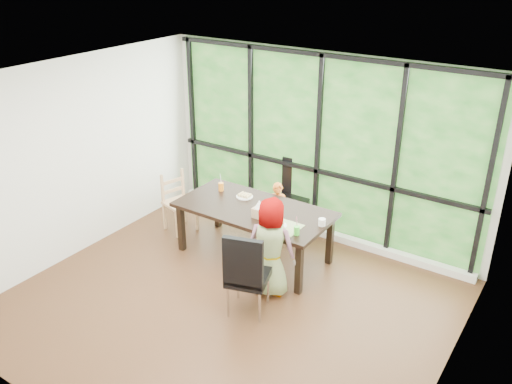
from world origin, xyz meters
TOP-DOWN VIEW (x-y plane):
  - ground at (0.00, 0.00)m, footprint 5.00×5.00m
  - back_wall at (0.00, 2.25)m, footprint 5.00×0.00m
  - foliage_backdrop at (0.00, 2.23)m, footprint 4.80×0.02m
  - window_mullions at (0.00, 2.19)m, footprint 4.80×0.06m
  - window_sill at (0.00, 2.15)m, footprint 4.80×0.12m
  - dining_table at (-0.36, 1.10)m, footprint 2.11×1.07m
  - chair_window_leather at (-0.31, 2.10)m, footprint 0.58×0.58m
  - chair_interior_leather at (0.27, 0.04)m, footprint 0.58×0.58m
  - chair_end_beech at (-1.71, 1.12)m, footprint 0.50×0.51m
  - child_toddler at (-0.36, 1.72)m, footprint 0.38×0.32m
  - child_older at (0.26, 0.52)m, footprint 0.70×0.53m
  - placemat at (0.21, 0.86)m, footprint 0.50×0.37m
  - plate_far at (-0.66, 1.31)m, footprint 0.24×0.24m
  - plate_near at (0.18, 0.84)m, footprint 0.23×0.23m
  - orange_cup at (-1.06, 1.30)m, footprint 0.08×0.08m
  - green_cup at (0.48, 0.78)m, footprint 0.07×0.07m
  - white_mug at (0.63, 1.16)m, footprint 0.09×0.09m
  - tissue_box at (-0.16, 0.92)m, footprint 0.15×0.15m
  - crepe_rolls_far at (-0.66, 1.31)m, footprint 0.20×0.12m
  - crepe_rolls_near at (0.18, 0.84)m, footprint 0.15×0.12m
  - straw_white at (-1.06, 1.30)m, footprint 0.01×0.04m
  - straw_pink at (0.48, 0.78)m, footprint 0.01×0.04m
  - tissue at (-0.16, 0.92)m, footprint 0.12×0.12m

SIDE VIEW (x-z plane):
  - ground at x=0.00m, z-range 0.00..0.00m
  - window_sill at x=0.00m, z-range 0.00..0.10m
  - dining_table at x=-0.36m, z-range 0.00..0.75m
  - child_toddler at x=-0.36m, z-range 0.00..0.88m
  - chair_end_beech at x=-1.71m, z-range 0.00..0.90m
  - chair_window_leather at x=-0.31m, z-range 0.00..1.08m
  - chair_interior_leather at x=0.27m, z-range 0.00..1.08m
  - child_older at x=0.26m, z-range 0.00..1.28m
  - placemat at x=0.21m, z-range 0.75..0.76m
  - plate_near at x=0.18m, z-range 0.75..0.76m
  - plate_far at x=-0.66m, z-range 0.75..0.76m
  - crepe_rolls_near at x=0.18m, z-range 0.76..0.80m
  - crepe_rolls_far at x=-0.66m, z-range 0.76..0.80m
  - white_mug at x=0.63m, z-range 0.75..0.84m
  - green_cup at x=0.48m, z-range 0.75..0.86m
  - orange_cup at x=-1.06m, z-range 0.75..0.87m
  - tissue_box at x=-0.16m, z-range 0.75..0.88m
  - straw_pink at x=0.48m, z-range 0.81..1.00m
  - straw_white at x=-1.06m, z-range 0.81..1.01m
  - tissue at x=-0.16m, z-range 0.88..0.99m
  - back_wall at x=0.00m, z-range -1.15..3.85m
  - foliage_backdrop at x=0.00m, z-range 0.03..2.67m
  - window_mullions at x=0.00m, z-range 0.03..2.67m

